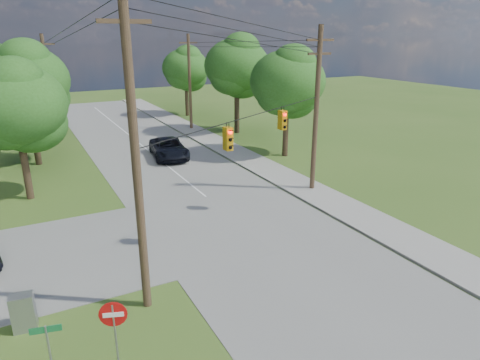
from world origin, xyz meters
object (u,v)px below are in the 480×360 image
pole_sw (135,149)px  car_main_north (169,148)px  pole_north_w (49,89)px  control_cabinet (23,312)px  pole_ne (316,108)px  pole_north_e (190,82)px  do_not_enter_sign (114,322)px

pole_sw → car_main_north: (7.54, 19.58, -5.39)m
pole_north_w → control_cabinet: bearing=-97.5°
pole_ne → car_main_north: bearing=116.5°
pole_north_w → car_main_north: size_ratio=1.73×
pole_north_w → pole_sw: bearing=-89.2°
pole_north_e → pole_north_w: same height
pole_north_w → do_not_enter_sign: size_ratio=3.98×
pole_north_w → control_cabinet: size_ratio=7.18×
pole_north_w → do_not_enter_sign: (-1.35, -32.58, -3.31)m
pole_sw → control_cabinet: size_ratio=8.62×
pole_north_w → do_not_enter_sign: 32.78m
do_not_enter_sign → pole_ne: bearing=54.5°
pole_north_e → do_not_enter_sign: bearing=-115.1°
pole_sw → pole_north_e: size_ratio=1.20×
do_not_enter_sign → car_main_north: bearing=87.4°
pole_north_e → do_not_enter_sign: pole_north_e is taller
pole_sw → do_not_enter_sign: 5.60m
pole_sw → pole_ne: size_ratio=1.14×
pole_north_e → car_main_north: pole_north_e is taller
pole_sw → pole_north_w: size_ratio=1.20×
pole_north_w → car_main_north: pole_north_w is taller
pole_sw → pole_north_e: 32.55m
pole_ne → pole_north_e: bearing=90.0°
pole_north_e → control_cabinet: 34.27m
control_cabinet → do_not_enter_sign: bearing=-48.3°
pole_ne → pole_north_w: (-13.90, 22.00, -0.34)m
pole_sw → pole_north_w: pole_sw is taller
control_cabinet → car_main_north: bearing=65.4°
pole_sw → control_cabinet: bearing=171.9°
car_main_north → control_cabinet: size_ratio=4.15×
pole_north_e → car_main_north: 12.43m
do_not_enter_sign → pole_north_e: bearing=84.7°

